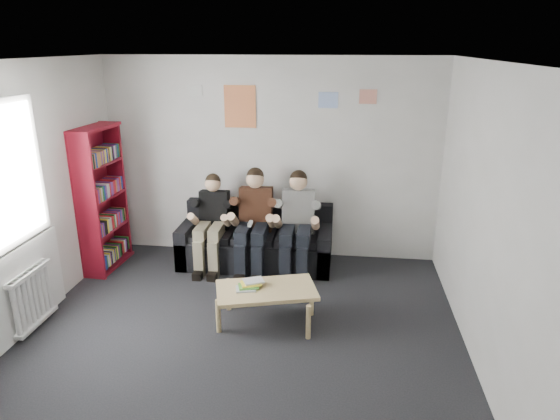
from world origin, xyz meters
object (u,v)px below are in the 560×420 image
object	(u,v)px
person_left	(211,223)
sofa	(256,243)
coffee_table	(266,293)
person_middle	(253,222)
person_right	(297,225)
bookshelf	(103,199)

from	to	relation	value
person_left	sofa	bearing A→B (deg)	17.11
coffee_table	sofa	bearing A→B (deg)	103.70
sofa	coffee_table	bearing A→B (deg)	-76.30
sofa	person_middle	size ratio (longest dim) A/B	1.51
sofa	person_right	distance (m)	0.69
person_right	bookshelf	bearing A→B (deg)	179.43
coffee_table	person_left	xyz separation A→B (m)	(-0.93, 1.33, 0.25)
coffee_table	bookshelf	bearing A→B (deg)	152.98
bookshelf	person_left	bearing A→B (deg)	9.99
person_left	person_middle	bearing A→B (deg)	-2.10
sofa	person_middle	distance (m)	0.42
bookshelf	person_right	world-z (taller)	bookshelf
sofa	person_middle	world-z (taller)	person_middle
bookshelf	person_middle	size ratio (longest dim) A/B	1.41
sofa	coffee_table	xyz separation A→B (m)	(0.37, -1.52, 0.08)
coffee_table	person_right	xyz separation A→B (m)	(0.19, 1.33, 0.28)
coffee_table	person_left	size ratio (longest dim) A/B	0.84
person_middle	coffee_table	bearing A→B (deg)	-77.16
bookshelf	coffee_table	world-z (taller)	bookshelf
coffee_table	person_right	world-z (taller)	person_right
person_left	person_right	xyz separation A→B (m)	(1.12, -0.00, 0.03)
person_right	person_left	bearing A→B (deg)	175.76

